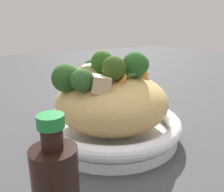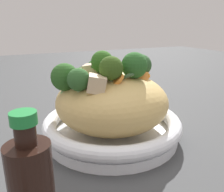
{
  "view_description": "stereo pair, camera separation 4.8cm",
  "coord_description": "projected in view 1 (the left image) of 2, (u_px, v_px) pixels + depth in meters",
  "views": [
    {
      "loc": [
        -0.39,
        0.24,
        0.23
      ],
      "look_at": [
        0.0,
        0.0,
        0.09
      ],
      "focal_mm": 38.06,
      "sensor_mm": 36.0,
      "label": 1
    },
    {
      "loc": [
        -0.41,
        0.2,
        0.23
      ],
      "look_at": [
        0.0,
        0.0,
        0.09
      ],
      "focal_mm": 38.06,
      "sensor_mm": 36.0,
      "label": 2
    }
  ],
  "objects": [
    {
      "name": "zucchini_slices",
      "position": [
        98.0,
        75.0,
        0.46
      ],
      "size": [
        0.14,
        0.14,
        0.04
      ],
      "color": "beige",
      "rests_on": "serving_bowl"
    },
    {
      "name": "chicken_chunks",
      "position": [
        95.0,
        77.0,
        0.44
      ],
      "size": [
        0.12,
        0.07,
        0.04
      ],
      "color": "#D2B68C",
      "rests_on": "serving_bowl"
    },
    {
      "name": "ground_plane",
      "position": [
        112.0,
        137.0,
        0.5
      ],
      "size": [
        3.0,
        3.0,
        0.0
      ],
      "primitive_type": "plane",
      "color": "#3D3F40"
    },
    {
      "name": "serving_bowl",
      "position": [
        112.0,
        126.0,
        0.5
      ],
      "size": [
        0.28,
        0.28,
        0.05
      ],
      "color": "white",
      "rests_on": "ground_plane"
    },
    {
      "name": "broccoli_florets",
      "position": [
        106.0,
        70.0,
        0.45
      ],
      "size": [
        0.18,
        0.23,
        0.08
      ],
      "color": "#8FB370",
      "rests_on": "serving_bowl"
    },
    {
      "name": "carrot_coins",
      "position": [
        120.0,
        76.0,
        0.47
      ],
      "size": [
        0.13,
        0.17,
        0.04
      ],
      "color": "orange",
      "rests_on": "serving_bowl"
    },
    {
      "name": "noodle_heap",
      "position": [
        112.0,
        101.0,
        0.48
      ],
      "size": [
        0.23,
        0.23,
        0.13
      ],
      "color": "tan",
      "rests_on": "serving_bowl"
    }
  ]
}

